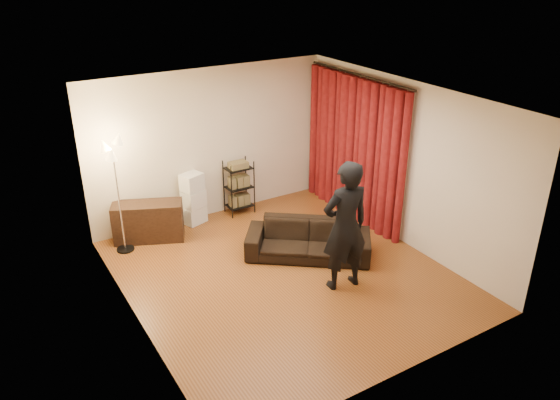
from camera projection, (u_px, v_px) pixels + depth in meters
floor at (285, 274)px, 8.28m from camera, size 5.00×5.00×0.00m
ceiling at (285, 99)px, 7.15m from camera, size 5.00×5.00×0.00m
wall_back at (211, 144)px, 9.65m from camera, size 5.00×0.00×5.00m
wall_front at (409, 275)px, 5.77m from camera, size 5.00×0.00×5.00m
wall_left at (128, 232)px, 6.65m from camera, size 0.00×5.00×5.00m
wall_right at (404, 164)px, 8.77m from camera, size 0.00×5.00×5.00m
curtain_rod at (359, 75)px, 9.08m from camera, size 0.04×2.65×0.04m
curtain at (354, 149)px, 9.62m from camera, size 0.22×2.65×2.55m
sofa at (308, 240)px, 8.67m from camera, size 2.01×1.79×0.57m
person at (345, 226)px, 7.61m from camera, size 0.76×0.55×1.94m
media_cabinet at (148, 221)px, 9.14m from camera, size 1.22×0.86×0.67m
storage_boxes at (193, 199)px, 9.65m from camera, size 0.45×0.40×0.95m
wire_shelf at (239, 187)px, 10.03m from camera, size 0.55×0.48×1.02m
floor_lamp at (119, 197)px, 8.55m from camera, size 0.44×0.44×1.89m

